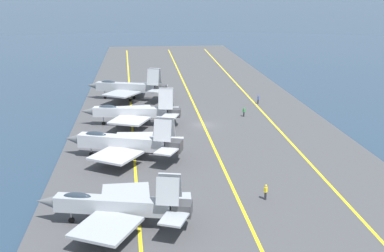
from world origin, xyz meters
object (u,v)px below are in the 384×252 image
(crew_blue_vest, at_px, (258,99))
(crew_yellow_vest, at_px, (266,191))
(parked_jet_nearest, at_px, (117,206))
(parked_jet_third, at_px, (133,112))
(parked_jet_second, at_px, (125,143))
(parked_jet_fourth, at_px, (128,87))
(crew_green_vest, at_px, (244,111))

(crew_blue_vest, bearing_deg, crew_yellow_vest, 167.36)
(parked_jet_nearest, xyz_separation_m, crew_yellow_vest, (4.25, -15.97, -1.17))
(parked_jet_third, xyz_separation_m, crew_yellow_vest, (-30.69, -14.68, -1.38))
(parked_jet_third, bearing_deg, parked_jet_nearest, 177.89)
(parked_jet_third, bearing_deg, crew_yellow_vest, -154.43)
(parked_jet_second, distance_m, crew_yellow_vest, 21.62)
(parked_jet_nearest, height_order, parked_jet_second, parked_jet_second)
(parked_jet_fourth, bearing_deg, crew_yellow_vest, -162.09)
(parked_jet_fourth, relative_size, crew_yellow_vest, 9.37)
(parked_jet_second, bearing_deg, parked_jet_nearest, 179.29)
(parked_jet_second, bearing_deg, crew_yellow_vest, -133.20)
(crew_yellow_vest, distance_m, crew_blue_vest, 44.64)
(parked_jet_second, relative_size, crew_blue_vest, 9.68)
(parked_jet_third, xyz_separation_m, parked_jet_fourth, (18.70, 1.28, 0.32))
(parked_jet_fourth, height_order, crew_green_vest, parked_jet_fourth)
(parked_jet_fourth, height_order, crew_yellow_vest, parked_jet_fourth)
(parked_jet_nearest, bearing_deg, crew_yellow_vest, -75.11)
(parked_jet_third, distance_m, crew_green_vest, 20.00)
(parked_jet_third, bearing_deg, crew_blue_vest, -62.25)
(parked_jet_nearest, relative_size, crew_green_vest, 9.11)
(crew_yellow_vest, height_order, crew_green_vest, crew_yellow_vest)
(parked_jet_nearest, height_order, crew_yellow_vest, parked_jet_nearest)
(parked_jet_second, bearing_deg, parked_jet_fourth, 0.37)
(parked_jet_second, distance_m, parked_jet_fourth, 34.62)
(crew_green_vest, bearing_deg, parked_jet_second, 133.45)
(parked_jet_nearest, height_order, crew_green_vest, parked_jet_nearest)
(parked_jet_nearest, xyz_separation_m, crew_green_vest, (38.59, -20.90, -1.22))
(parked_jet_nearest, xyz_separation_m, parked_jet_third, (34.94, -1.29, 0.21))
(crew_blue_vest, bearing_deg, parked_jet_nearest, 151.70)
(parked_jet_nearest, relative_size, parked_jet_second, 0.94)
(parked_jet_third, height_order, crew_green_vest, parked_jet_third)
(parked_jet_nearest, xyz_separation_m, parked_jet_second, (19.02, -0.24, 0.14))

